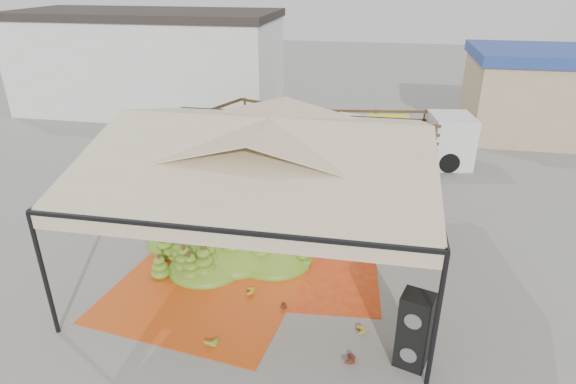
% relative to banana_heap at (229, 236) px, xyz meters
% --- Properties ---
extents(ground, '(90.00, 90.00, 0.00)m').
position_rel_banana_heap_xyz_m(ground, '(1.20, 0.11, -0.56)').
color(ground, slate).
rests_on(ground, ground).
extents(canopy_tent, '(8.10, 8.10, 4.00)m').
position_rel_banana_heap_xyz_m(canopy_tent, '(1.20, 0.11, 2.74)').
color(canopy_tent, black).
rests_on(canopy_tent, ground).
extents(building_white, '(14.30, 6.30, 5.40)m').
position_rel_banana_heap_xyz_m(building_white, '(-8.80, 14.11, 2.16)').
color(building_white, silver).
rests_on(building_white, ground).
extents(building_tan, '(6.30, 5.30, 4.10)m').
position_rel_banana_heap_xyz_m(building_tan, '(11.20, 13.11, 1.52)').
color(building_tan, tan).
rests_on(building_tan, ground).
extents(tarp_left, '(5.06, 4.88, 0.01)m').
position_rel_banana_heap_xyz_m(tarp_left, '(-0.11, -1.79, -0.55)').
color(tarp_left, '#C53D12').
rests_on(tarp_left, ground).
extents(tarp_right, '(4.62, 4.81, 0.01)m').
position_rel_banana_heap_xyz_m(tarp_right, '(2.01, -0.05, -0.55)').
color(tarp_right, '#C75112').
rests_on(tarp_right, ground).
extents(banana_heap, '(5.68, 4.88, 1.11)m').
position_rel_banana_heap_xyz_m(banana_heap, '(0.00, 0.00, 0.00)').
color(banana_heap, '#507618').
rests_on(banana_heap, ground).
extents(hand_yellow_a, '(0.54, 0.47, 0.21)m').
position_rel_banana_heap_xyz_m(hand_yellow_a, '(3.77, -2.69, -0.45)').
color(hand_yellow_a, '#B08B23').
rests_on(hand_yellow_a, ground).
extents(hand_yellow_b, '(0.59, 0.53, 0.23)m').
position_rel_banana_heap_xyz_m(hand_yellow_b, '(0.98, -1.79, -0.44)').
color(hand_yellow_b, '#B29523').
rests_on(hand_yellow_b, ground).
extents(hand_red_a, '(0.39, 0.32, 0.17)m').
position_rel_banana_heap_xyz_m(hand_red_a, '(1.93, -2.14, -0.47)').
color(hand_red_a, '#592914').
rests_on(hand_red_a, ground).
extents(hand_red_b, '(0.55, 0.47, 0.23)m').
position_rel_banana_heap_xyz_m(hand_red_b, '(3.59, -3.59, -0.44)').
color(hand_red_b, maroon).
rests_on(hand_red_b, ground).
extents(hand_green, '(0.59, 0.58, 0.21)m').
position_rel_banana_heap_xyz_m(hand_green, '(0.67, -3.59, -0.45)').
color(hand_green, '#4D7618').
rests_on(hand_green, ground).
extents(hanging_bunches, '(1.74, 0.24, 0.20)m').
position_rel_banana_heap_xyz_m(hanging_bunches, '(2.73, -0.66, 2.06)').
color(hanging_bunches, '#527718').
rests_on(hanging_bunches, ground).
extents(speaker_stack, '(0.74, 0.69, 1.68)m').
position_rel_banana_heap_xyz_m(speaker_stack, '(4.90, -3.39, 0.29)').
color(speaker_stack, black).
rests_on(speaker_stack, ground).
extents(banana_leaves, '(0.96, 1.36, 3.70)m').
position_rel_banana_heap_xyz_m(banana_leaves, '(-0.81, 1.88, -0.56)').
color(banana_leaves, '#266F1D').
rests_on(banana_leaves, ground).
extents(vendor, '(0.58, 0.41, 1.52)m').
position_rel_banana_heap_xyz_m(vendor, '(1.99, 4.18, 0.20)').
color(vendor, gray).
rests_on(vendor, ground).
extents(truck_left, '(7.05, 4.48, 2.29)m').
position_rel_banana_heap_xyz_m(truck_left, '(0.85, 6.69, 0.86)').
color(truck_left, '#452B17').
rests_on(truck_left, ground).
extents(truck_right, '(6.22, 2.88, 2.06)m').
position_rel_banana_heap_xyz_m(truck_right, '(4.93, 8.08, 0.71)').
color(truck_right, '#50371A').
rests_on(truck_right, ground).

